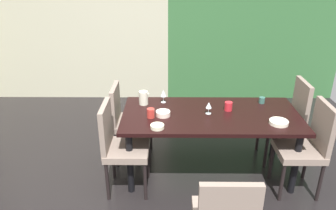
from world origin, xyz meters
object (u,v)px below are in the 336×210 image
Objects in this scene: chair_left_near at (119,143)px; cup_rear at (262,100)px; pitcher_east at (144,98)px; wine_glass_left at (163,94)px; serving_bowl_front at (279,122)px; chair_right_near at (308,144)px; cup_near_shelf at (151,113)px; serving_bowl_right at (157,126)px; cup_west at (228,106)px; chair_right_far at (289,117)px; chair_left_far at (127,118)px; wine_glass_north at (209,106)px; serving_bowl_corner at (163,113)px; dining_table at (210,120)px.

cup_rear is (1.57, 0.58, 0.23)m from chair_left_near.
wine_glass_left is at bearing 13.42° from pitcher_east.
serving_bowl_front is (1.60, 0.06, 0.21)m from chair_left_near.
chair_right_near reaches higher than cup_near_shelf.
cup_west is at bearing 29.13° from serving_bowl_right.
chair_right_far is 1.71m from pitcher_east.
chair_right_near is at bearing -17.76° from pitcher_east.
pitcher_east is at bearing 75.78° from chair_left_far.
pitcher_east reaches higher than wine_glass_north.
chair_right_far is 1.52m from serving_bowl_corner.
dining_table is 1.94× the size of chair_left_near.
chair_left_near is 0.80m from wine_glass_left.
wine_glass_left is (-1.47, -0.00, 0.29)m from chair_right_far.
chair_left_far is 0.96× the size of chair_left_near.
serving_bowl_front is 1.30m from cup_near_shelf.
cup_west is at bearing -16.46° from wine_glass_left.
pitcher_east is (-0.22, -0.05, -0.03)m from wine_glass_left.
serving_bowl_corner is (-1.16, 0.18, 0.01)m from serving_bowl_front.
cup_west is at bearing 20.77° from wine_glass_north.
chair_right_far is 0.64m from serving_bowl_front.
wine_glass_north is at bearing -155.97° from cup_rear.
serving_bowl_right is at bearing -72.99° from pitcher_east.
cup_west is at bearing 23.69° from dining_table.
chair_left_far is 6.90× the size of serving_bowl_right.
wine_glass_left is 1.00× the size of serving_bowl_corner.
chair_right_near is at bearing -17.33° from dining_table.
chair_right_far reaches higher than chair_right_near.
cup_rear is at bearing 30.19° from chair_right_near.
serving_bowl_right is 1.37× the size of cup_near_shelf.
chair_left_far is at bearing 161.66° from serving_bowl_front.
wine_glass_north is 0.86× the size of serving_bowl_corner.
cup_near_shelf is at bearing 122.36° from chair_left_near.
serving_bowl_front is 1.24× the size of serving_bowl_corner.
chair_left_near is at bearing -159.52° from cup_rear.
cup_west reaches higher than serving_bowl_front.
wine_glass_north is at bearing -18.85° from pitcher_east.
chair_left_far is 13.36× the size of cup_rear.
cup_near_shelf reaches higher than serving_bowl_corner.
chair_right_near reaches higher than serving_bowl_corner.
cup_rear is (1.56, -0.01, 0.24)m from chair_left_far.
chair_right_far is at bearing 16.78° from wine_glass_north.
dining_table is at bearing 72.58° from chair_left_far.
chair_left_near is 7.41× the size of wine_glass_north.
wine_glass_left is (0.44, 0.60, 0.30)m from chair_left_near.
chair_left_far is at bearing 90.00° from chair_right_far.
serving_bowl_corner reaches higher than serving_bowl_right.
cup_near_shelf is at bearing 107.95° from serving_bowl_right.
serving_bowl_corner is 1.54× the size of cup_near_shelf.
wine_glass_north is 0.72m from serving_bowl_front.
cup_rear is 0.46m from cup_west.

